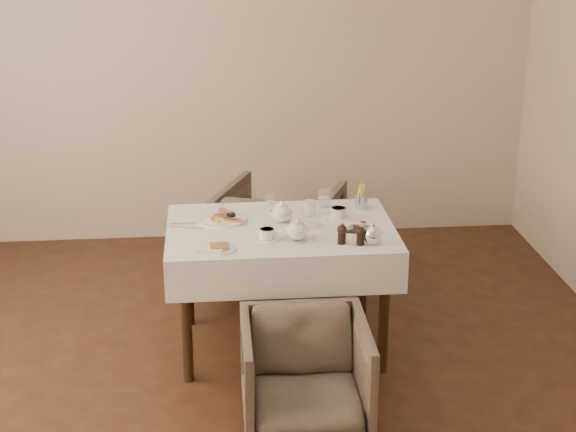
% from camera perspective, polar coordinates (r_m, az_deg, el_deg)
% --- Properties ---
extents(table, '(1.28, 0.88, 0.75)m').
position_cam_1_polar(table, '(5.01, -0.48, -1.97)').
color(table, black).
rests_on(table, ground).
extents(armchair_near, '(0.62, 0.64, 0.58)m').
position_cam_1_polar(armchair_near, '(4.41, 1.14, -10.30)').
color(armchair_near, '#4A4236').
rests_on(armchair_near, ground).
extents(armchair_far, '(0.99, 1.01, 0.70)m').
position_cam_1_polar(armchair_far, '(5.92, -0.61, -1.36)').
color(armchair_far, '#4A4236').
rests_on(armchair_far, ground).
extents(breakfast_plate, '(0.29, 0.29, 0.04)m').
position_cam_1_polar(breakfast_plate, '(5.08, -4.30, -0.16)').
color(breakfast_plate, white).
rests_on(breakfast_plate, table).
extents(side_plate, '(0.21, 0.19, 0.02)m').
position_cam_1_polar(side_plate, '(4.66, -4.68, -2.13)').
color(side_plate, white).
rests_on(side_plate, table).
extents(teapot_centre, '(0.19, 0.16, 0.13)m').
position_cam_1_polar(teapot_centre, '(5.02, -0.41, 0.29)').
color(teapot_centre, white).
rests_on(teapot_centre, table).
extents(teapot_front, '(0.19, 0.17, 0.13)m').
position_cam_1_polar(teapot_front, '(4.76, 0.59, -0.85)').
color(teapot_front, white).
rests_on(teapot_front, table).
extents(creamer, '(0.07, 0.07, 0.08)m').
position_cam_1_polar(creamer, '(5.15, 1.40, 0.54)').
color(creamer, white).
rests_on(creamer, table).
extents(teacup_near, '(0.13, 0.13, 0.07)m').
position_cam_1_polar(teacup_near, '(4.77, -1.38, -1.23)').
color(teacup_near, white).
rests_on(teacup_near, table).
extents(teacup_far, '(0.14, 0.14, 0.07)m').
position_cam_1_polar(teacup_far, '(5.09, 3.29, 0.14)').
color(teacup_far, white).
rests_on(teacup_far, table).
extents(glass_left, '(0.08, 0.08, 0.09)m').
position_cam_1_polar(glass_left, '(5.24, -1.19, 0.90)').
color(glass_left, silver).
rests_on(glass_left, table).
extents(glass_mid, '(0.07, 0.07, 0.10)m').
position_cam_1_polar(glass_mid, '(4.94, 1.72, -0.25)').
color(glass_mid, silver).
rests_on(glass_mid, table).
extents(glass_right, '(0.08, 0.08, 0.10)m').
position_cam_1_polar(glass_right, '(5.28, 2.36, 1.15)').
color(glass_right, silver).
rests_on(glass_right, table).
extents(condiment_board, '(0.19, 0.15, 0.04)m').
position_cam_1_polar(condiment_board, '(4.93, 4.36, -0.78)').
color(condiment_board, black).
rests_on(condiment_board, table).
extents(pepper_mill_left, '(0.06, 0.06, 0.11)m').
position_cam_1_polar(pepper_mill_left, '(4.73, 3.50, -1.18)').
color(pepper_mill_left, black).
rests_on(pepper_mill_left, table).
extents(pepper_mill_right, '(0.05, 0.05, 0.10)m').
position_cam_1_polar(pepper_mill_right, '(4.72, 4.70, -1.28)').
color(pepper_mill_right, black).
rests_on(pepper_mill_right, table).
extents(silver_pot, '(0.14, 0.13, 0.13)m').
position_cam_1_polar(silver_pot, '(4.72, 5.47, -1.13)').
color(silver_pot, white).
rests_on(silver_pot, table).
extents(fries_cup, '(0.07, 0.07, 0.15)m').
position_cam_1_polar(fries_cup, '(5.26, 4.75, 1.19)').
color(fries_cup, silver).
rests_on(fries_cup, table).
extents(cutlery_fork, '(0.21, 0.02, 0.00)m').
position_cam_1_polar(cutlery_fork, '(5.05, -6.49, -0.49)').
color(cutlery_fork, silver).
rests_on(cutlery_fork, table).
extents(cutlery_knife, '(0.20, 0.07, 0.00)m').
position_cam_1_polar(cutlery_knife, '(4.99, -6.57, -0.75)').
color(cutlery_knife, silver).
rests_on(cutlery_knife, table).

